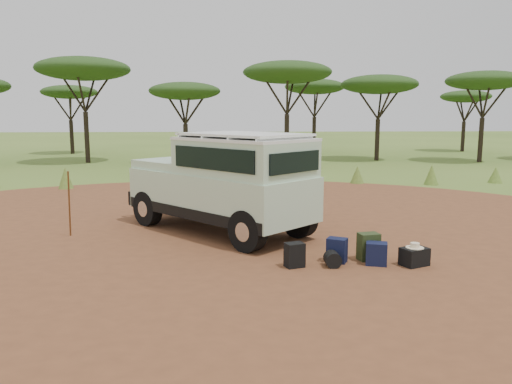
{
  "coord_description": "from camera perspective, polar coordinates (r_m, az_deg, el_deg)",
  "views": [
    {
      "loc": [
        0.39,
        -11.79,
        2.97
      ],
      "look_at": [
        1.14,
        0.66,
        1.0
      ],
      "focal_mm": 35.0,
      "sensor_mm": 36.0,
      "label": 1
    }
  ],
  "objects": [
    {
      "name": "grass_fringe",
      "position": [
        20.63,
        -4.19,
        1.81
      ],
      "size": [
        36.6,
        1.6,
        0.9
      ],
      "color": "#547529",
      "rests_on": "ground"
    },
    {
      "name": "acacia_treeline",
      "position": [
        31.66,
        -2.84,
        12.41
      ],
      "size": [
        46.7,
        13.2,
        6.26
      ],
      "color": "black",
      "rests_on": "ground"
    },
    {
      "name": "walking_staff",
      "position": [
        12.78,
        -20.56,
        -1.31
      ],
      "size": [
        0.17,
        0.32,
        1.63
      ],
      "primitive_type": "cylinder",
      "rotation": [
        0.18,
        0.0,
        0.4
      ],
      "color": "brown",
      "rests_on": "ground"
    },
    {
      "name": "duffel_navy",
      "position": [
        10.2,
        13.6,
        -6.88
      ],
      "size": [
        0.48,
        0.41,
        0.46
      ],
      "primitive_type": "cube",
      "rotation": [
        0.0,
        0.0,
        -0.3
      ],
      "color": "#12153A",
      "rests_on": "ground"
    },
    {
      "name": "stuff_sack",
      "position": [
        9.93,
        8.74,
        -7.61
      ],
      "size": [
        0.31,
        0.31,
        0.31
      ],
      "primitive_type": "cylinder",
      "rotation": [
        1.57,
        0.0,
        0.01
      ],
      "color": "black",
      "rests_on": "ground"
    },
    {
      "name": "backpack_navy",
      "position": [
        10.21,
        9.23,
        -6.6
      ],
      "size": [
        0.47,
        0.42,
        0.5
      ],
      "primitive_type": "cube",
      "rotation": [
        0.0,
        0.0,
        -0.48
      ],
      "color": "#12153A",
      "rests_on": "ground"
    },
    {
      "name": "safari_vehicle",
      "position": [
        12.46,
        -3.7,
        0.84
      ],
      "size": [
        4.96,
        5.12,
        2.51
      ],
      "rotation": [
        0.0,
        0.0,
        -0.82
      ],
      "color": "#BAD8B9",
      "rests_on": "ground"
    },
    {
      "name": "safari_hat",
      "position": [
        10.31,
        17.7,
        -5.9
      ],
      "size": [
        0.35,
        0.35,
        0.1
      ],
      "color": "beige",
      "rests_on": "hard_case"
    },
    {
      "name": "dirt_clearing",
      "position": [
        12.17,
        -5.21,
        -5.17
      ],
      "size": [
        23.0,
        23.0,
        0.01
      ],
      "primitive_type": "cylinder",
      "color": "brown",
      "rests_on": "ground"
    },
    {
      "name": "ground",
      "position": [
        12.17,
        -5.21,
        -5.19
      ],
      "size": [
        140.0,
        140.0,
        0.0
      ],
      "primitive_type": "plane",
      "color": "#547529",
      "rests_on": "ground"
    },
    {
      "name": "backpack_black",
      "position": [
        9.81,
        4.43,
        -7.2
      ],
      "size": [
        0.42,
        0.36,
        0.49
      ],
      "primitive_type": "cube",
      "rotation": [
        0.0,
        0.0,
        0.32
      ],
      "color": "black",
      "rests_on": "ground"
    },
    {
      "name": "backpack_olive",
      "position": [
        10.47,
        12.73,
        -6.12
      ],
      "size": [
        0.45,
        0.36,
        0.56
      ],
      "primitive_type": "cube",
      "rotation": [
        0.0,
        0.0,
        0.19
      ],
      "color": "#303E1C",
      "rests_on": "ground"
    },
    {
      "name": "hard_case",
      "position": [
        10.37,
        17.64,
        -7.07
      ],
      "size": [
        0.61,
        0.54,
        0.36
      ],
      "primitive_type": "cube",
      "rotation": [
        0.0,
        0.0,
        0.42
      ],
      "color": "black",
      "rests_on": "ground"
    }
  ]
}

